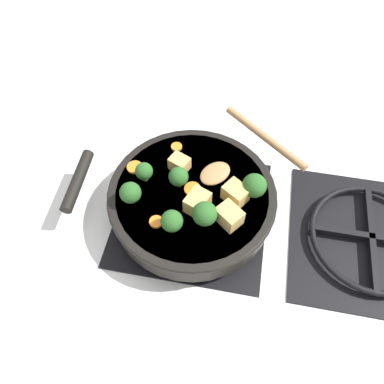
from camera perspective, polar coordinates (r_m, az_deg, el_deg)
The scene contains 19 objects.
ground_plane at distance 0.79m, azimuth 0.00°, elevation -3.23°, with size 2.40×2.40×0.00m, color silver.
front_burner_grate at distance 0.78m, azimuth 0.00°, elevation -2.78°, with size 0.31×0.31×0.03m.
rear_burner_grate at distance 0.83m, azimuth 25.45°, elevation -6.45°, with size 0.31×0.31×0.03m.
skillet_pan at distance 0.74m, azimuth -0.14°, elevation -0.99°, with size 0.33×0.41×0.05m.
wooden_spoon at distance 0.78m, azimuth 7.85°, elevation 5.95°, with size 0.23×0.22×0.02m.
tofu_cube_center_large at distance 0.70m, azimuth 6.62°, elevation -0.47°, with size 0.04×0.04×0.04m, color tan.
tofu_cube_near_handle at distance 0.68m, azimuth 5.68°, elevation -3.66°, with size 0.04×0.04×0.04m, color tan.
tofu_cube_east_chunk at distance 0.69m, azimuth 0.83°, elevation -1.58°, with size 0.04×0.04×0.04m, color tan.
tofu_cube_west_chunk at distance 0.75m, azimuth -1.91°, elevation 4.36°, with size 0.04×0.03×0.03m, color tan.
broccoli_floret_near_spoon at distance 0.71m, azimuth -2.07°, elevation 2.33°, with size 0.04×0.04×0.05m.
broccoli_floret_center_top at distance 0.70m, azimuth -9.37°, elevation -0.13°, with size 0.04×0.04×0.05m.
broccoli_floret_east_rim at distance 0.66m, azimuth -3.10°, elevation -4.46°, with size 0.04×0.04×0.05m.
broccoli_floret_west_rim at distance 0.73m, azimuth -7.33°, elevation 3.13°, with size 0.03×0.03×0.04m.
broccoli_floret_north_edge at distance 0.71m, azimuth 9.48°, elevation 0.96°, with size 0.05×0.05×0.05m.
broccoli_floret_south_cluster at distance 0.66m, azimuth 1.96°, elevation -3.35°, with size 0.05×0.05×0.05m.
carrot_slice_orange_thin at distance 0.69m, azimuth -5.48°, elevation -4.53°, with size 0.03×0.03×0.01m, color orange.
carrot_slice_near_center at distance 0.72m, azimuth -0.02°, elevation 0.46°, with size 0.03×0.03×0.01m, color orange.
carrot_slice_edge_slice at distance 0.79m, azimuth -2.36°, elevation 6.88°, with size 0.02×0.02×0.01m, color orange.
carrot_slice_under_broccoli at distance 0.76m, azimuth -8.72°, elevation 3.75°, with size 0.03×0.03×0.01m, color orange.
Camera 1 is at (0.39, 0.07, 0.68)m, focal length 35.00 mm.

